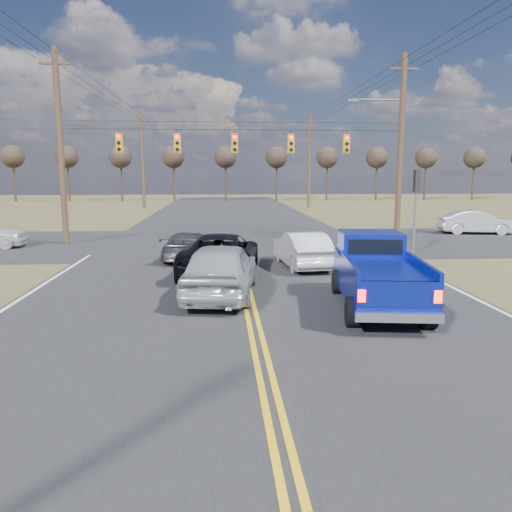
{
  "coord_description": "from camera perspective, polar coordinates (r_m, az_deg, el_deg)",
  "views": [
    {
      "loc": [
        -0.81,
        -8.97,
        3.74
      ],
      "look_at": [
        0.16,
        4.47,
        1.5
      ],
      "focal_mm": 35.0,
      "sensor_mm": 36.0,
      "label": 1
    }
  ],
  "objects": [
    {
      "name": "silver_suv",
      "position": [
        15.24,
        -4.02,
        -1.51
      ],
      "size": [
        2.64,
        5.21,
        1.7
      ],
      "primitive_type": "imported",
      "rotation": [
        0.0,
        0.0,
        3.01
      ],
      "color": "#A9ADB2",
      "rests_on": "ground"
    },
    {
      "name": "pickup_truck",
      "position": [
        14.37,
        13.64,
        -1.94
      ],
      "size": [
        2.66,
        5.54,
        2.0
      ],
      "rotation": [
        0.0,
        0.0,
        -0.13
      ],
      "color": "black",
      "rests_on": "ground"
    },
    {
      "name": "ground",
      "position": [
        9.75,
        0.97,
        -13.12
      ],
      "size": [
        160.0,
        160.0,
        0.0
      ],
      "primitive_type": "plane",
      "color": "brown",
      "rests_on": "ground"
    },
    {
      "name": "dgrey_car_queue",
      "position": [
        21.98,
        -7.64,
        1.16
      ],
      "size": [
        2.39,
        4.42,
        1.22
      ],
      "primitive_type": "imported",
      "rotation": [
        0.0,
        0.0,
        2.97
      ],
      "color": "#36363C",
      "rests_on": "ground"
    },
    {
      "name": "road_cross",
      "position": [
        27.24,
        -2.38,
        1.54
      ],
      "size": [
        120.0,
        12.0,
        0.02
      ],
      "primitive_type": "cube",
      "color": "#28282B",
      "rests_on": "ground"
    },
    {
      "name": "signal_gantry",
      "position": [
        26.82,
        -1.35,
        12.27
      ],
      "size": [
        19.6,
        4.83,
        10.0
      ],
      "color": "#473323",
      "rests_on": "ground"
    },
    {
      "name": "treeline",
      "position": [
        36.0,
        -2.9,
        12.56
      ],
      "size": [
        87.0,
        117.8,
        7.4
      ],
      "color": "#33261C",
      "rests_on": "ground"
    },
    {
      "name": "white_car_queue",
      "position": [
        20.15,
        5.33,
        0.77
      ],
      "size": [
        1.92,
        4.48,
        1.44
      ],
      "primitive_type": "imported",
      "rotation": [
        0.0,
        0.0,
        3.24
      ],
      "color": "silver",
      "rests_on": "ground"
    },
    {
      "name": "black_suv",
      "position": [
        18.63,
        -4.04,
        0.26
      ],
      "size": [
        3.24,
        5.87,
        1.55
      ],
      "primitive_type": "imported",
      "rotation": [
        0.0,
        0.0,
        3.02
      ],
      "color": "black",
      "rests_on": "ground"
    },
    {
      "name": "road_main",
      "position": [
        19.35,
        -1.65,
        -1.71
      ],
      "size": [
        14.0,
        120.0,
        0.02
      ],
      "primitive_type": "cube",
      "color": "#28282B",
      "rests_on": "ground"
    },
    {
      "name": "utility_poles",
      "position": [
        26.03,
        -2.39,
        12.71
      ],
      "size": [
        19.6,
        58.32,
        10.0
      ],
      "color": "#473323",
      "rests_on": "ground"
    },
    {
      "name": "cross_car_east_near",
      "position": [
        33.91,
        23.91,
        3.54
      ],
      "size": [
        2.28,
        4.63,
        1.46
      ],
      "primitive_type": "imported",
      "rotation": [
        0.0,
        0.0,
        1.4
      ],
      "color": "#B0B3B9",
      "rests_on": "ground"
    }
  ]
}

